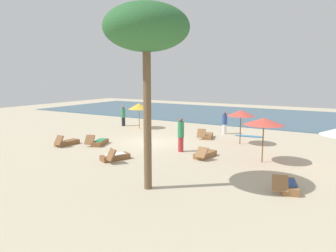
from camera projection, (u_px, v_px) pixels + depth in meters
ground_plane at (151, 143)px, 20.28m from camera, size 60.00×60.00×0.00m
ocean_water at (235, 115)px, 34.72m from camera, size 48.00×16.00×0.06m
umbrella_0 at (264, 121)px, 15.35m from camera, size 1.97×1.97×2.28m
umbrella_1 at (241, 113)px, 19.52m from camera, size 1.78×1.78×2.19m
umbrella_2 at (139, 106)px, 25.55m from camera, size 1.78×1.78×2.10m
lounger_0 at (205, 154)px, 16.58m from camera, size 0.80×1.76×0.67m
lounger_1 at (66, 143)px, 19.50m from camera, size 0.73×1.69×0.73m
lounger_2 at (288, 186)px, 11.82m from camera, size 1.03×1.76×0.72m
lounger_3 at (207, 136)px, 21.68m from camera, size 1.04×1.75×0.73m
lounger_4 at (99, 142)px, 19.56m from camera, size 1.13×1.78×0.71m
lounger_5 at (115, 157)px, 16.05m from camera, size 1.20×1.74×0.74m
person_0 at (225, 123)px, 23.20m from camera, size 0.52×0.52×1.69m
person_1 at (181, 135)px, 17.74m from camera, size 0.46×0.46×1.97m
person_2 at (123, 116)px, 26.92m from camera, size 0.46×0.46×1.72m
palm_0 at (146, 30)px, 11.08m from camera, size 3.14×3.14×6.94m
surfboard at (249, 136)px, 22.30m from camera, size 2.13×0.79×0.07m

